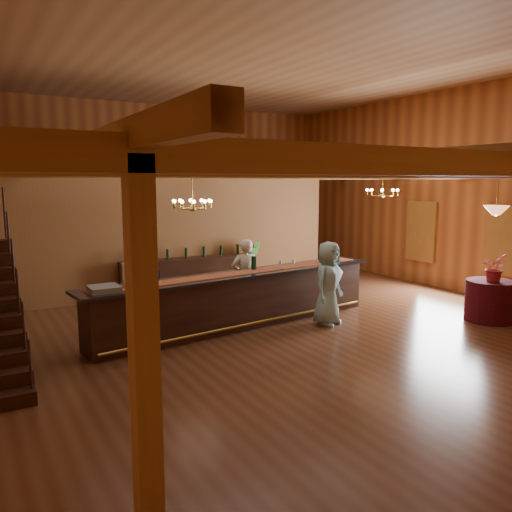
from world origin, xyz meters
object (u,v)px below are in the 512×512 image
backbar_shelf (187,276)px  floor_plant (249,264)px  chandelier_left (192,204)px  staff_second (147,288)px  round_table (490,301)px  beverage_dispenser (130,271)px  guest (328,283)px  tasting_bar (241,299)px  raffle_drum (331,254)px  bartender (245,277)px  chandelier_right (382,192)px  pendant_lamp (496,210)px

backbar_shelf → floor_plant: size_ratio=2.58×
chandelier_left → staff_second: 1.96m
round_table → staff_second: staff_second is taller
beverage_dispenser → guest: size_ratio=0.34×
round_table → beverage_dispenser: bearing=163.4°
tasting_bar → raffle_drum: 2.67m
beverage_dispenser → tasting_bar: bearing=4.8°
bartender → backbar_shelf: bearing=-67.6°
chandelier_right → pendant_lamp: 3.06m
tasting_bar → floor_plant: bearing=51.6°
bartender → staff_second: bearing=12.7°
round_table → staff_second: size_ratio=0.61×
backbar_shelf → chandelier_left: 3.63m
staff_second → backbar_shelf: bearing=-144.9°
round_table → bartender: size_ratio=0.59×
tasting_bar → beverage_dispenser: (-2.36, -0.20, 0.84)m
beverage_dispenser → raffle_drum: 4.93m
beverage_dispenser → bartender: beverage_dispenser is taller
raffle_drum → chandelier_left: (-3.38, 0.29, 1.25)m
chandelier_left → chandelier_right: (5.37, 0.15, 0.17)m
floor_plant → beverage_dispenser: bearing=-142.0°
tasting_bar → bartender: (0.57, 0.84, 0.29)m
pendant_lamp → floor_plant: pendant_lamp is taller
tasting_bar → guest: 1.87m
chandelier_left → floor_plant: chandelier_left is taller
round_table → floor_plant: 6.28m
round_table → bartender: 5.38m
raffle_drum → bartender: bearing=162.9°
floor_plant → pendant_lamp: bearing=-63.2°
floor_plant → bartender: bearing=-121.5°
backbar_shelf → tasting_bar: bearing=-86.8°
chandelier_left → guest: (2.49, -1.31, -1.67)m
round_table → backbar_shelf: bearing=129.6°
chandelier_right → floor_plant: 4.13m
staff_second → floor_plant: bearing=-165.2°
beverage_dispenser → floor_plant: size_ratio=0.44×
tasting_bar → beverage_dispenser: size_ratio=11.40×
chandelier_left → tasting_bar: bearing=-31.9°
tasting_bar → round_table: bearing=-31.9°
staff_second → floor_plant: staff_second is taller
chandelier_right → staff_second: chandelier_right is taller
round_table → guest: bearing=154.0°
round_table → bartender: bartender is taller
raffle_drum → round_table: size_ratio=0.33×
pendant_lamp → bartender: bearing=143.4°
raffle_drum → staff_second: (-4.27, 0.63, -0.46)m
chandelier_left → pendant_lamp: (5.70, -2.87, -0.16)m
beverage_dispenser → backbar_shelf: bearing=54.4°
pendant_lamp → guest: 3.88m
staff_second → bartender: bearing=161.8°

